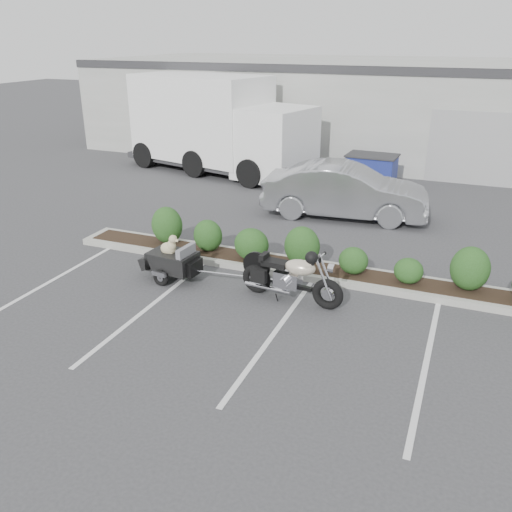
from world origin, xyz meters
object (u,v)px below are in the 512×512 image
at_px(motorcycle, 291,278).
at_px(dumpster, 371,170).
at_px(sedan, 345,191).
at_px(pet_trailer, 172,260).
at_px(delivery_truck, 219,127).

xyz_separation_m(motorcycle, dumpster, (-0.23, 9.60, 0.07)).
height_order(motorcycle, sedan, sedan).
xyz_separation_m(pet_trailer, dumpster, (2.55, 9.58, 0.13)).
height_order(pet_trailer, dumpster, dumpster).
height_order(sedan, delivery_truck, delivery_truck).
distance_m(motorcycle, delivery_truck, 11.55).
relative_size(pet_trailer, sedan, 0.38).
distance_m(motorcycle, pet_trailer, 2.78).
distance_m(sedan, dumpster, 3.77).
bearing_deg(dumpster, delivery_truck, -177.61).
xyz_separation_m(motorcycle, sedan, (-0.29, 5.84, 0.28)).
bearing_deg(motorcycle, sedan, 98.63).
xyz_separation_m(motorcycle, delivery_truck, (-6.25, 9.64, 1.23)).
distance_m(pet_trailer, dumpster, 9.91).
bearing_deg(delivery_truck, sedan, -18.90).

